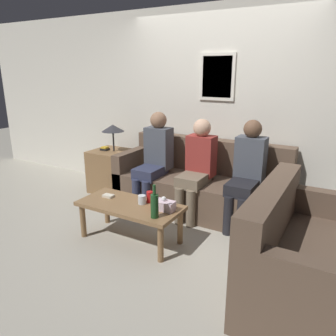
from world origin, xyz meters
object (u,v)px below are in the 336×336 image
at_px(wine_bottle, 155,205).
at_px(person_left, 154,156).
at_px(person_middle, 197,165).
at_px(coffee_table, 130,209).
at_px(couch_main, 201,187).
at_px(couch_side, 302,259).
at_px(person_right, 247,170).
at_px(drinking_glass, 142,200).

height_order(wine_bottle, person_left, person_left).
relative_size(person_left, person_middle, 1.04).
bearing_deg(wine_bottle, person_middle, 93.07).
distance_m(wine_bottle, person_middle, 1.09).
xyz_separation_m(coffee_table, person_left, (-0.28, 0.95, 0.33)).
relative_size(couch_main, coffee_table, 1.95).
relative_size(couch_side, person_right, 1.18).
distance_m(couch_main, couch_side, 1.84).
bearing_deg(person_right, couch_side, -52.31).
relative_size(drinking_glass, person_middle, 0.08).
xyz_separation_m(wine_bottle, drinking_glass, (-0.29, 0.22, -0.08)).
bearing_deg(person_middle, person_right, 5.54).
xyz_separation_m(coffee_table, person_right, (0.95, 0.99, 0.31)).
bearing_deg(coffee_table, person_middle, 69.77).
bearing_deg(person_right, coffee_table, -133.63).
bearing_deg(person_right, person_middle, -174.46).
bearing_deg(couch_main, person_middle, -81.68).
distance_m(drinking_glass, person_middle, 0.92).
xyz_separation_m(couch_main, person_left, (-0.60, -0.18, 0.37)).
bearing_deg(coffee_table, wine_bottle, -19.91).
height_order(drinking_glass, person_middle, person_middle).
bearing_deg(drinking_glass, couch_side, -3.52).
relative_size(couch_main, drinking_glass, 23.34).
bearing_deg(person_middle, couch_main, 98.32).
bearing_deg(couch_main, person_right, -12.30).
xyz_separation_m(person_left, person_middle, (0.63, -0.01, -0.02)).
height_order(wine_bottle, person_right, person_right).
bearing_deg(person_left, person_right, 2.12).
xyz_separation_m(couch_side, coffee_table, (-1.74, 0.03, 0.04)).
height_order(couch_main, person_left, person_left).
relative_size(wine_bottle, person_middle, 0.27).
relative_size(drinking_glass, person_right, 0.08).
distance_m(couch_side, drinking_glass, 1.64).
relative_size(coffee_table, drinking_glass, 11.95).
height_order(coffee_table, wine_bottle, wine_bottle).
bearing_deg(couch_main, coffee_table, -105.60).
height_order(person_middle, person_right, person_right).
bearing_deg(person_middle, couch_side, -34.72).
bearing_deg(couch_side, person_right, 37.69).
xyz_separation_m(coffee_table, wine_bottle, (0.40, -0.15, 0.19)).
bearing_deg(person_middle, person_left, 178.82).
height_order(couch_side, person_right, person_right).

